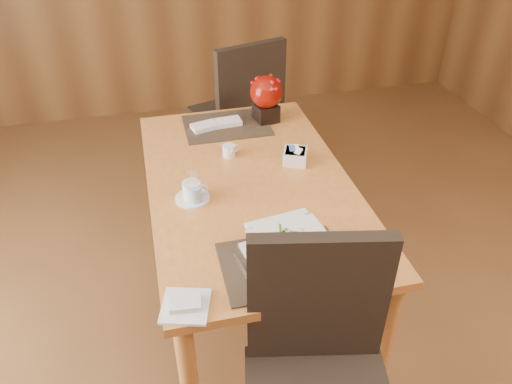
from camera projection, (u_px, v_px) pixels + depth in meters
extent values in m
cube|color=#C57836|center=(250.00, 185.00, 2.25)|extent=(0.90, 1.50, 0.04)
cylinder|color=#C57836|center=(160.00, 182.00, 2.94)|extent=(0.07, 0.07, 0.71)
cylinder|color=#C57836|center=(383.00, 344.00, 2.00)|extent=(0.07, 0.07, 0.71)
cylinder|color=#C57836|center=(286.00, 165.00, 3.09)|extent=(0.07, 0.07, 0.71)
cube|color=black|center=(284.00, 264.00, 1.80)|extent=(0.45, 0.33, 0.01)
cube|color=black|center=(227.00, 125.00, 2.68)|extent=(0.45, 0.33, 0.01)
cube|color=silver|center=(289.00, 260.00, 1.82)|extent=(0.33, 0.33, 0.01)
cube|color=silver|center=(290.00, 249.00, 1.78)|extent=(0.24, 0.24, 0.10)
cylinder|color=tan|center=(290.00, 248.00, 1.78)|extent=(0.19, 0.19, 0.08)
cylinder|color=silver|center=(193.00, 198.00, 2.13)|extent=(0.15, 0.15, 0.01)
cylinder|color=silver|center=(192.00, 190.00, 2.11)|extent=(0.09, 0.09, 0.07)
cylinder|color=black|center=(191.00, 184.00, 2.09)|extent=(0.07, 0.07, 0.01)
cylinder|color=white|center=(194.00, 188.00, 2.07)|extent=(0.07, 0.07, 0.15)
cube|color=silver|center=(295.00, 156.00, 2.36)|extent=(0.14, 0.14, 0.07)
cube|color=black|center=(266.00, 113.00, 2.70)|extent=(0.14, 0.14, 0.10)
sphere|color=#8E0F05|center=(266.00, 92.00, 2.63)|extent=(0.17, 0.17, 0.17)
cube|color=silver|center=(186.00, 306.00, 1.64)|extent=(0.19, 0.19, 0.01)
cube|color=black|center=(318.00, 299.00, 1.63)|extent=(0.47, 0.15, 0.53)
cube|color=black|center=(235.00, 116.00, 3.35)|extent=(0.61, 0.61, 0.06)
cube|color=black|center=(251.00, 87.00, 3.03)|extent=(0.46, 0.19, 0.53)
cylinder|color=black|center=(246.00, 131.00, 3.73)|extent=(0.04, 0.04, 0.45)
cylinder|color=black|center=(275.00, 155.00, 3.45)|extent=(0.04, 0.04, 0.45)
cylinder|color=black|center=(198.00, 145.00, 3.56)|extent=(0.04, 0.04, 0.45)
cylinder|color=black|center=(224.00, 171.00, 3.28)|extent=(0.04, 0.04, 0.45)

